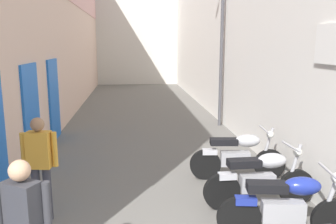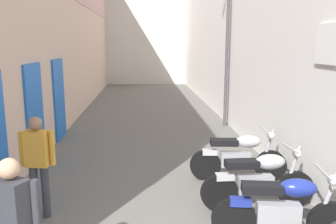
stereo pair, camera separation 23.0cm
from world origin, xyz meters
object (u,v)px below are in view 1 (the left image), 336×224
Objects in this scene: motorcycle_second at (288,206)px; street_lamp at (219,33)px; motorcycle_fourth at (238,155)px; pedestrian_mid_alley at (40,161)px; motorcycle_third at (261,178)px.

street_lamp is (0.71, 6.71, 2.42)m from motorcycle_second.
street_lamp is (0.71, 4.54, 2.42)m from motorcycle_fourth.
motorcycle_second is at bearing -90.00° from motorcycle_fourth.
pedestrian_mid_alley is (-3.38, -1.23, 0.42)m from motorcycle_fourth.
street_lamp is at bearing 81.16° from motorcycle_fourth.
pedestrian_mid_alley reaches higher than motorcycle_fourth.
motorcycle_second is 1.00× the size of motorcycle_fourth.
motorcycle_fourth is 3.63m from pedestrian_mid_alley.
motorcycle_second is at bearing -90.01° from motorcycle_third.
street_lamp is at bearing 54.69° from pedestrian_mid_alley.
street_lamp is (0.71, 5.73, 2.42)m from motorcycle_third.
motorcycle_third and motorcycle_fourth have the same top height.
motorcycle_second is 1.17× the size of pedestrian_mid_alley.
motorcycle_third is 1.18× the size of pedestrian_mid_alley.
pedestrian_mid_alley is at bearing -159.95° from motorcycle_fourth.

